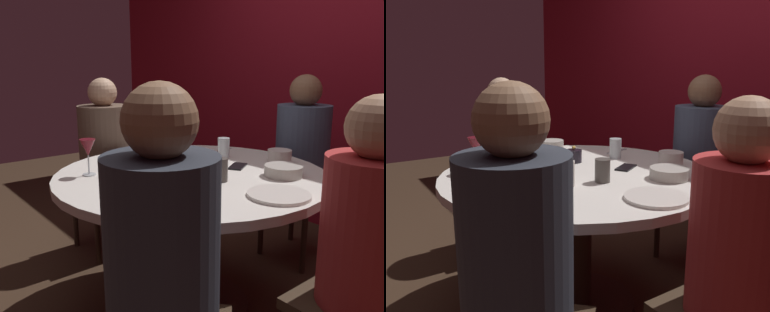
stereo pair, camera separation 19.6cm
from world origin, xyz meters
TOP-DOWN VIEW (x-y plane):
  - ground_plane at (0.00, 0.00)m, footprint 8.00×8.00m
  - back_wall at (0.00, 1.54)m, footprint 6.00×0.10m
  - dining_table at (0.00, 0.00)m, footprint 1.34×1.34m
  - seated_diner_left at (-0.91, 0.00)m, footprint 0.40×0.40m
  - seated_diner_back at (0.00, 0.92)m, footprint 0.40×0.40m
  - seated_diner_right at (0.90, 0.00)m, footprint 0.40×0.40m
  - seated_diner_front_right at (0.63, -0.63)m, footprint 0.57×0.57m
  - candle_holder at (-0.18, 0.09)m, footprint 0.09×0.09m
  - wine_glass at (-0.27, -0.42)m, footprint 0.08×0.08m
  - dinner_plate at (0.52, 0.03)m, footprint 0.26×0.26m
  - cell_phone at (0.08, 0.24)m, footprint 0.13×0.16m
  - bowl_serving_large at (-0.52, 0.15)m, footprint 0.15×0.15m
  - bowl_salad_center at (0.15, 0.49)m, footprint 0.13×0.13m
  - bowl_small_white at (0.12, -0.35)m, footprint 0.13×0.13m
  - bowl_sauce_side at (0.34, 0.28)m, footprint 0.18×0.18m
  - cup_near_candle at (0.17, -0.17)m, footprint 0.06×0.06m
  - cup_by_left_diner at (-0.13, 0.34)m, footprint 0.07×0.07m
  - cup_by_right_diner at (0.21, -0.01)m, footprint 0.07×0.07m
  - fork_near_plate at (-0.26, 0.46)m, footprint 0.06×0.18m
  - knife_near_plate at (-0.26, -0.05)m, footprint 0.03×0.18m

SIDE VIEW (x-z plane):
  - ground_plane at x=0.00m, z-range 0.00..0.00m
  - dining_table at x=0.00m, z-range 0.22..0.96m
  - seated_diner_left at x=-0.91m, z-range 0.14..1.32m
  - seated_diner_right at x=0.90m, z-range 0.14..1.32m
  - seated_diner_back at x=0.00m, z-range 0.14..1.34m
  - fork_near_plate at x=-0.26m, z-range 0.74..0.75m
  - knife_near_plate at x=-0.26m, z-range 0.74..0.75m
  - cell_phone at x=0.08m, z-range 0.74..0.75m
  - dinner_plate at x=0.52m, z-range 0.74..0.76m
  - seated_diner_front_right at x=0.63m, z-range 0.14..1.36m
  - bowl_small_white at x=0.12m, z-range 0.74..0.79m
  - bowl_sauce_side at x=0.34m, z-range 0.74..0.80m
  - bowl_serving_large at x=-0.52m, z-range 0.74..0.81m
  - bowl_salad_center at x=0.15m, z-range 0.74..0.81m
  - candle_holder at x=-0.18m, z-range 0.73..0.82m
  - cup_by_right_diner at x=0.21m, z-range 0.74..0.85m
  - cup_by_left_diner at x=-0.13m, z-range 0.74..0.86m
  - cup_near_candle at x=0.17m, z-range 0.74..0.86m
  - wine_glass at x=-0.27m, z-range 0.78..0.96m
  - back_wall at x=0.00m, z-range 0.00..2.60m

